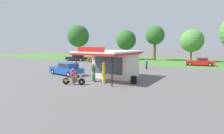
{
  "coord_description": "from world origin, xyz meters",
  "views": [
    {
      "loc": [
        10.83,
        -14.11,
        3.69
      ],
      "look_at": [
        1.09,
        2.37,
        1.4
      ],
      "focal_mm": 29.1,
      "sensor_mm": 36.0,
      "label": 1
    }
  ],
  "objects": [
    {
      "name": "bystander_strolling_foreground",
      "position": [
        1.24,
        12.65,
        0.81
      ],
      "size": [
        0.34,
        0.34,
        1.55
      ],
      "color": "black",
      "rests_on": "ground"
    },
    {
      "name": "tree_oak_left",
      "position": [
        -2.9,
        30.15,
        6.0
      ],
      "size": [
        4.64,
        4.64,
        8.49
      ],
      "color": "brown",
      "rests_on": "ground"
    },
    {
      "name": "parked_car_back_row_right",
      "position": [
        -12.12,
        19.25,
        0.73
      ],
      "size": [
        5.71,
        2.86,
        1.61
      ],
      "color": "#993819",
      "rests_on": "ground"
    },
    {
      "name": "motorcycle_with_rider",
      "position": [
        -0.81,
        -1.54,
        0.65
      ],
      "size": [
        2.07,
        0.96,
        1.58
      ],
      "color": "black",
      "rests_on": "ground"
    },
    {
      "name": "ground_plane",
      "position": [
        0.0,
        0.0,
        0.0
      ],
      "size": [
        300.0,
        300.0,
        0.0
      ],
      "primitive_type": "plane",
      "color": "#5B5959"
    },
    {
      "name": "parked_car_back_row_centre",
      "position": [
        7.93,
        22.5,
        0.65
      ],
      "size": [
        5.1,
        2.39,
        1.45
      ],
      "color": "red",
      "rests_on": "ground"
    },
    {
      "name": "gas_pump_nearside",
      "position": [
        -0.03,
        0.59,
        0.85
      ],
      "size": [
        0.44,
        0.44,
        1.86
      ],
      "color": "slate",
      "rests_on": "ground"
    },
    {
      "name": "bystander_standing_back_lot",
      "position": [
        -3.1,
        5.4,
        0.84
      ],
      "size": [
        0.34,
        0.34,
        1.6
      ],
      "color": "brown",
      "rests_on": "ground"
    },
    {
      "name": "tree_oak_centre",
      "position": [
        -10.29,
        28.88,
        5.03
      ],
      "size": [
        5.2,
        5.2,
        7.65
      ],
      "color": "brown",
      "rests_on": "ground"
    },
    {
      "name": "grass_verge_strip",
      "position": [
        0.0,
        30.0,
        0.0
      ],
      "size": [
        120.0,
        24.0,
        0.01
      ],
      "primitive_type": "cube",
      "color": "#477A33",
      "rests_on": "ground"
    },
    {
      "name": "service_station_kiosk",
      "position": [
        0.58,
        3.82,
        1.78
      ],
      "size": [
        5.05,
        6.8,
        3.54
      ],
      "color": "silver",
      "rests_on": "ground"
    },
    {
      "name": "parked_car_back_row_centre_left",
      "position": [
        -18.53,
        18.99,
        0.69
      ],
      "size": [
        5.62,
        2.48,
        1.52
      ],
      "color": "black",
      "rests_on": "ground"
    },
    {
      "name": "spare_tire_stack",
      "position": [
        3.84,
        1.86,
        0.36
      ],
      "size": [
        0.6,
        0.6,
        0.72
      ],
      "color": "black",
      "rests_on": "ground"
    },
    {
      "name": "tree_oak_right",
      "position": [
        5.3,
        30.89,
        4.74
      ],
      "size": [
        5.17,
        5.17,
        7.33
      ],
      "color": "brown",
      "rests_on": "ground"
    },
    {
      "name": "tree_oak_far_left",
      "position": [
        -26.84,
        29.26,
        6.46
      ],
      "size": [
        6.71,
        6.71,
        9.9
      ],
      "color": "brown",
      "rests_on": "ground"
    },
    {
      "name": "gas_pump_offside",
      "position": [
        1.19,
        0.59,
        0.94
      ],
      "size": [
        0.44,
        0.44,
        2.04
      ],
      "color": "slate",
      "rests_on": "ground"
    },
    {
      "name": "featured_classic_sedan",
      "position": [
        -5.54,
        2.39,
        0.7
      ],
      "size": [
        5.35,
        2.64,
        1.52
      ],
      "color": "#19479E",
      "rests_on": "ground"
    }
  ]
}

